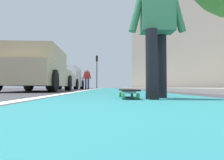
% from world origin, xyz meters
% --- Properties ---
extents(ground_plane, '(80.00, 80.00, 0.00)m').
position_xyz_m(ground_plane, '(10.00, 0.00, 0.00)').
color(ground_plane, '#38383D').
extents(bike_lane_paint, '(56.00, 2.21, 0.00)m').
position_xyz_m(bike_lane_paint, '(24.00, 0.00, 0.00)').
color(bike_lane_paint, '#237075').
rests_on(bike_lane_paint, ground).
extents(lane_stripe_white, '(52.00, 0.16, 0.01)m').
position_xyz_m(lane_stripe_white, '(20.00, 1.26, 0.00)').
color(lane_stripe_white, silver).
rests_on(lane_stripe_white, ground).
extents(sidewalk_curb, '(52.00, 3.20, 0.11)m').
position_xyz_m(sidewalk_curb, '(18.00, -3.40, 0.06)').
color(sidewalk_curb, '#9E9B93').
rests_on(sidewalk_curb, ground).
extents(building_facade, '(40.00, 1.20, 13.12)m').
position_xyz_m(building_facade, '(22.00, -6.05, 6.56)').
color(building_facade, gray).
rests_on(building_facade, ground).
extents(skateboard, '(0.84, 0.22, 0.11)m').
position_xyz_m(skateboard, '(1.58, 0.07, 0.09)').
color(skateboard, green).
rests_on(skateboard, ground).
extents(skater_person, '(0.46, 0.72, 1.64)m').
position_xyz_m(skater_person, '(1.43, -0.28, 0.94)').
color(skater_person, black).
rests_on(skater_person, ground).
extents(parked_car_near, '(4.30, 1.95, 1.48)m').
position_xyz_m(parked_car_near, '(5.92, 2.74, 0.71)').
color(parked_car_near, tan).
rests_on(parked_car_near, ground).
extents(parked_car_mid, '(4.10, 1.95, 1.49)m').
position_xyz_m(parked_car_mid, '(12.25, 3.02, 0.72)').
color(parked_car_mid, silver).
rests_on(parked_car_mid, ground).
extents(traffic_light, '(0.33, 0.28, 4.58)m').
position_xyz_m(traffic_light, '(25.96, 1.66, 3.15)').
color(traffic_light, '#2D2D2D').
rests_on(traffic_light, ground).
extents(pedestrian_distant, '(0.44, 0.69, 1.58)m').
position_xyz_m(pedestrian_distant, '(14.18, 1.85, 0.91)').
color(pedestrian_distant, '#384260').
rests_on(pedestrian_distant, ground).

